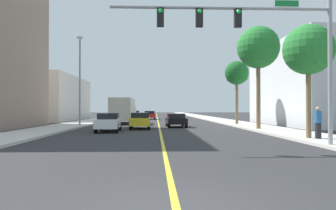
% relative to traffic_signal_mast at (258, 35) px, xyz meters
% --- Properties ---
extents(ground, '(192.00, 192.00, 0.00)m').
position_rel_traffic_signal_mast_xyz_m(ground, '(-4.29, 33.45, -5.13)').
color(ground, '#2D2D30').
extents(sidewalk_left, '(3.70, 168.00, 0.15)m').
position_rel_traffic_signal_mast_xyz_m(sidewalk_left, '(-13.39, 33.45, -5.05)').
color(sidewalk_left, beige).
rests_on(sidewalk_left, ground).
extents(sidewalk_right, '(3.70, 168.00, 0.15)m').
position_rel_traffic_signal_mast_xyz_m(sidewalk_right, '(4.80, 33.45, -5.05)').
color(sidewalk_right, beige).
rests_on(sidewalk_right, ground).
extents(lane_marking_center, '(0.16, 144.00, 0.01)m').
position_rel_traffic_signal_mast_xyz_m(lane_marking_center, '(-4.29, 33.45, -5.12)').
color(lane_marking_center, yellow).
rests_on(lane_marking_center, ground).
extents(building_left_far, '(13.83, 19.50, 6.61)m').
position_rel_traffic_signal_mast_xyz_m(building_left_far, '(-23.56, 35.67, -1.82)').
color(building_left_far, silver).
rests_on(building_left_far, ground).
extents(building_right_near, '(12.47, 17.15, 8.86)m').
position_rel_traffic_signal_mast_xyz_m(building_right_near, '(14.29, 19.85, -0.70)').
color(building_right_near, silver).
rests_on(building_right_near, ground).
extents(traffic_signal_mast, '(10.16, 0.36, 6.70)m').
position_rel_traffic_signal_mast_xyz_m(traffic_signal_mast, '(0.00, 0.00, 0.00)').
color(traffic_signal_mast, gray).
rests_on(traffic_signal_mast, sidewalk_right).
extents(street_lamp, '(0.56, 0.28, 8.68)m').
position_rel_traffic_signal_mast_xyz_m(street_lamp, '(-12.04, 17.27, -0.21)').
color(street_lamp, gray).
rests_on(street_lamp, sidewalk_left).
extents(palm_near, '(2.83, 2.83, 6.37)m').
position_rel_traffic_signal_mast_xyz_m(palm_near, '(3.93, 3.27, -0.07)').
color(palm_near, brown).
rests_on(palm_near, sidewalk_right).
extents(palm_mid, '(3.46, 3.46, 8.39)m').
position_rel_traffic_signal_mast_xyz_m(palm_mid, '(3.75, 11.53, 1.61)').
color(palm_mid, brown).
rests_on(palm_mid, sidewalk_right).
extents(palm_far, '(2.56, 2.56, 6.75)m').
position_rel_traffic_signal_mast_xyz_m(palm_far, '(4.09, 19.79, 0.40)').
color(palm_far, brown).
rests_on(palm_far, sidewalk_right).
extents(car_yellow, '(1.84, 4.09, 1.42)m').
position_rel_traffic_signal_mast_xyz_m(car_yellow, '(-6.01, 13.99, -4.38)').
color(car_yellow, gold).
rests_on(car_yellow, ground).
extents(car_red, '(1.89, 4.01, 1.37)m').
position_rel_traffic_signal_mast_xyz_m(car_red, '(-5.61, 38.44, -4.40)').
color(car_red, red).
rests_on(car_red, ground).
extents(car_white, '(1.87, 4.36, 1.44)m').
position_rel_traffic_signal_mast_xyz_m(car_white, '(-8.29, 10.66, -4.37)').
color(car_white, white).
rests_on(car_white, ground).
extents(car_green, '(1.79, 4.15, 1.41)m').
position_rel_traffic_signal_mast_xyz_m(car_green, '(-8.52, 36.87, -4.40)').
color(car_green, '#196638').
rests_on(car_green, ground).
extents(car_black, '(1.94, 3.92, 1.29)m').
position_rel_traffic_signal_mast_xyz_m(car_black, '(-2.67, 16.59, -4.44)').
color(car_black, black).
rests_on(car_black, ground).
extents(car_blue, '(1.96, 4.53, 1.37)m').
position_rel_traffic_signal_mast_xyz_m(car_blue, '(-8.51, 45.79, -4.40)').
color(car_blue, '#1E389E').
rests_on(car_blue, ground).
extents(delivery_truck, '(2.54, 8.19, 2.98)m').
position_rel_traffic_signal_mast_xyz_m(delivery_truck, '(-8.45, 23.78, -3.53)').
color(delivery_truck, silver).
rests_on(delivery_truck, ground).
extents(pedestrian, '(0.38, 0.38, 1.74)m').
position_rel_traffic_signal_mast_xyz_m(pedestrian, '(4.23, 2.82, -4.10)').
color(pedestrian, black).
rests_on(pedestrian, sidewalk_right).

